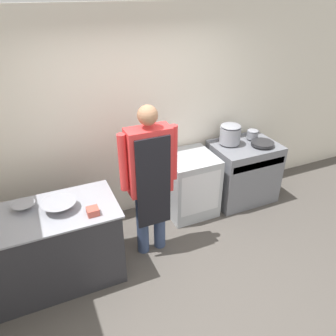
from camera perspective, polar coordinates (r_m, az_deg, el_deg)
name	(u,v)px	position (r m, az deg, el deg)	size (l,w,h in m)	color
ground_plane	(193,291)	(3.73, 4.44, -20.61)	(14.00, 14.00, 0.00)	#4C4742
wall_back	(135,119)	(4.24, -5.73, 8.46)	(8.00, 0.05, 2.70)	silver
prep_counter	(55,247)	(3.73, -19.11, -12.83)	(1.37, 0.74, 0.90)	#2D2D33
stove	(243,172)	(4.94, 12.89, -0.66)	(0.92, 0.67, 0.90)	slate
fridge_unit	(189,184)	(4.55, 3.73, -2.84)	(0.66, 0.66, 0.86)	#A8ADB2
person_cook	(150,175)	(3.55, -3.20, -1.17)	(0.66, 0.24, 1.83)	#38476B
mixing_bowl	(59,205)	(3.43, -18.39, -6.20)	(0.34, 0.34, 0.09)	gray
small_bowl	(24,206)	(3.57, -23.79, -6.09)	(0.22, 0.22, 0.06)	gray
plastic_tub	(93,211)	(3.28, -12.95, -7.35)	(0.11, 0.11, 0.07)	#B24C3F
stock_pot	(230,134)	(4.65, 10.78, 5.90)	(0.29, 0.29, 0.28)	gray
saute_pan	(262,143)	(4.75, 16.13, 4.16)	(0.32, 0.32, 0.04)	#262628
sauce_pot	(253,134)	(4.90, 14.52, 5.76)	(0.16, 0.16, 0.13)	gray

